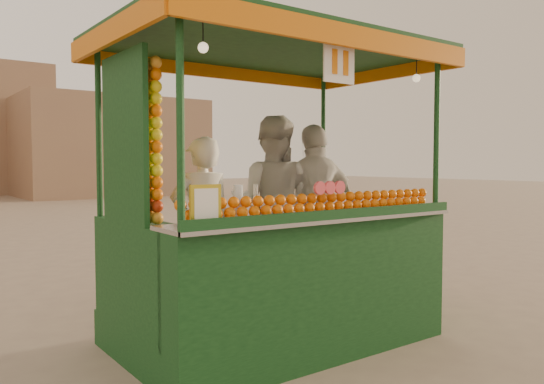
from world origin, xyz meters
TOP-DOWN VIEW (x-y plane):
  - ground at (0.00, 0.00)m, footprint 90.00×90.00m
  - building_right at (7.00, 24.00)m, footprint 9.00×6.00m
  - juice_cart at (0.03, -0.04)m, footprint 3.13×2.03m
  - vendor_left at (-0.55, 0.32)m, footprint 0.64×0.47m
  - vendor_middle at (0.40, 0.51)m, footprint 1.14×1.14m
  - vendor_right at (0.83, 0.31)m, footprint 1.10×0.61m

SIDE VIEW (x-z plane):
  - ground at x=0.00m, z-range 0.00..0.00m
  - juice_cart at x=0.03m, z-range -0.50..2.35m
  - vendor_left at x=-0.55m, z-range 0.33..1.94m
  - vendor_right at x=0.83m, z-range 0.33..2.11m
  - vendor_middle at x=0.40m, z-range 0.33..2.19m
  - building_right at x=7.00m, z-range 0.00..5.00m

